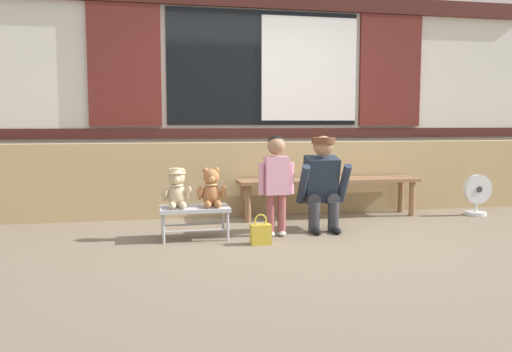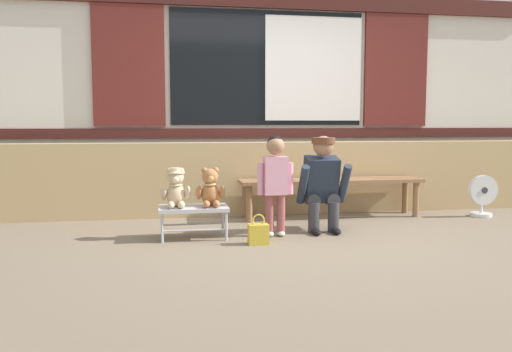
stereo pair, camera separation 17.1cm
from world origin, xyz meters
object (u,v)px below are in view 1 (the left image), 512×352
at_px(small_display_bench, 194,210).
at_px(child_standing, 276,174).
at_px(wooden_bench_long, 329,185).
at_px(adult_crouching, 322,183).
at_px(floor_fan, 477,195).
at_px(teddy_bear_with_hat, 177,189).
at_px(teddy_bear_plain, 211,189).
at_px(handbag_on_ground, 261,234).

bearing_deg(small_display_bench, child_standing, -2.29).
bearing_deg(wooden_bench_long, small_display_bench, -152.23).
xyz_separation_m(child_standing, adult_crouching, (0.51, 0.14, -0.11)).
bearing_deg(floor_fan, adult_crouching, -167.12).
height_order(wooden_bench_long, child_standing, child_standing).
bearing_deg(teddy_bear_with_hat, teddy_bear_plain, -0.13).
height_order(child_standing, handbag_on_ground, child_standing).
relative_size(small_display_bench, adult_crouching, 0.67).
bearing_deg(handbag_on_ground, teddy_bear_plain, 138.19).
distance_m(adult_crouching, floor_fan, 2.12).
relative_size(wooden_bench_long, child_standing, 2.19).
bearing_deg(teddy_bear_plain, child_standing, -3.02).
relative_size(wooden_bench_long, small_display_bench, 3.28).
relative_size(small_display_bench, child_standing, 0.67).
distance_m(teddy_bear_with_hat, handbag_on_ground, 0.88).
distance_m(teddy_bear_with_hat, child_standing, 0.94).
bearing_deg(small_display_bench, handbag_on_ground, -32.34).
height_order(small_display_bench, floor_fan, floor_fan).
distance_m(small_display_bench, floor_fan, 3.39).
relative_size(adult_crouching, handbag_on_ground, 3.49).
height_order(small_display_bench, handbag_on_ground, small_display_bench).
height_order(wooden_bench_long, handbag_on_ground, wooden_bench_long).
xyz_separation_m(teddy_bear_plain, handbag_on_ground, (0.39, -0.35, -0.37)).
xyz_separation_m(adult_crouching, handbag_on_ground, (-0.73, -0.46, -0.38)).
xyz_separation_m(wooden_bench_long, floor_fan, (1.73, -0.26, -0.13)).
bearing_deg(teddy_bear_plain, wooden_bench_long, 30.27).
xyz_separation_m(child_standing, handbag_on_ground, (-0.22, -0.32, -0.50)).
bearing_deg(teddy_bear_plain, small_display_bench, -179.49).
relative_size(adult_crouching, floor_fan, 1.98).
height_order(teddy_bear_with_hat, adult_crouching, adult_crouching).
bearing_deg(small_display_bench, floor_fan, 9.91).
bearing_deg(handbag_on_ground, small_display_bench, 147.66).
height_order(teddy_bear_plain, handbag_on_ground, teddy_bear_plain).
bearing_deg(wooden_bench_long, floor_fan, -8.73).
relative_size(child_standing, adult_crouching, 1.01).
distance_m(small_display_bench, teddy_bear_plain, 0.25).
height_order(teddy_bear_plain, adult_crouching, adult_crouching).
distance_m(teddy_bear_plain, handbag_on_ground, 0.64).
bearing_deg(adult_crouching, teddy_bear_plain, -174.32).
xyz_separation_m(teddy_bear_plain, child_standing, (0.61, -0.03, 0.13)).
distance_m(small_display_bench, child_standing, 0.84).
bearing_deg(wooden_bench_long, adult_crouching, -114.09).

